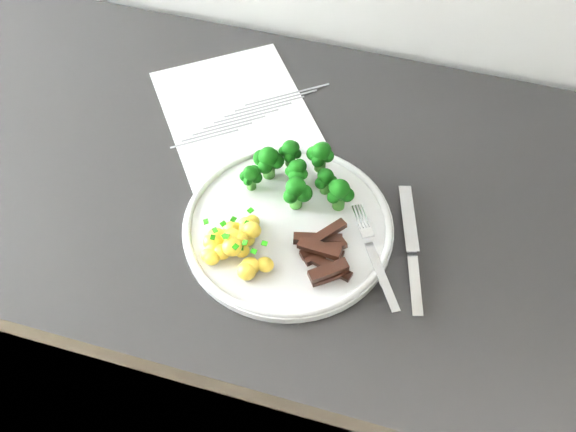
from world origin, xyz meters
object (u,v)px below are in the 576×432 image
Objects in this scene: potatoes at (235,243)px; recipe_paper at (240,120)px; counter at (336,350)px; plate at (288,226)px; beef_strips at (324,253)px; knife at (413,264)px; fork at (376,261)px; broccoli at (299,171)px.

recipe_paper is at bearing 107.28° from potatoes.
counter is 8.66× the size of plate.
beef_strips reaches higher than recipe_paper.
fork is at bearing -162.30° from knife.
recipe_paper is (-0.19, 0.10, 0.44)m from counter.
potatoes reaches higher than recipe_paper.
fork is (0.06, 0.01, -0.00)m from beef_strips.
counter is at bearing 80.59° from beef_strips.
knife is (0.04, 0.01, -0.01)m from fork.
recipe_paper reaches higher than counter.
knife is (0.29, -0.18, 0.01)m from recipe_paper.
potatoes reaches higher than counter.
recipe_paper is at bearing 152.27° from counter.
plate is at bearing -86.00° from broccoli.
potatoes is 0.67× the size of fork.
broccoli is (-0.08, -0.00, 0.48)m from counter.
plate reaches higher than counter.
fork is at bearing -36.13° from broccoli.
beef_strips is 0.06m from fork.
knife is at bearing -4.25° from plate.
potatoes is 0.11m from beef_strips.
recipe_paper is 2.39× the size of fork.
fork reaches higher than recipe_paper.
recipe_paper is at bearing 138.71° from broccoli.
fork is 0.05m from knife.
potatoes is (-0.13, -0.12, 0.46)m from counter.
recipe_paper is at bearing 147.81° from knife.
potatoes is (-0.05, -0.12, -0.02)m from broccoli.
counter is 0.47m from fork.
counter is at bearing 42.04° from plate.
counter is 24.06× the size of potatoes.
counter is 15.36× the size of broccoli.
counter is 0.49m from broccoli.
knife is (0.09, -0.08, 0.45)m from counter.
broccoli reaches higher than potatoes.
potatoes is 0.18m from fork.
broccoli is 0.81× the size of knife.
broccoli is at bearing 143.87° from fork.
beef_strips is at bearing 9.88° from potatoes.
recipe_paper is 0.21m from plate.
fork is (0.12, -0.03, 0.01)m from plate.
fork is at bearing -12.30° from plate.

